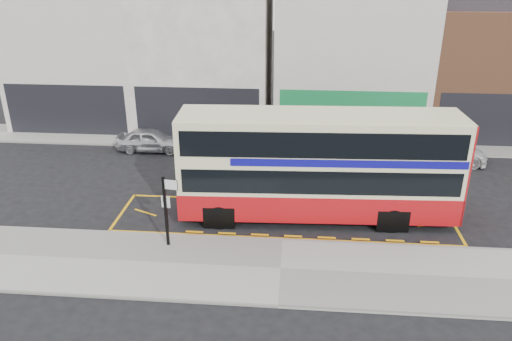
# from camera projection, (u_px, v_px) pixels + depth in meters

# --- Properties ---
(ground) EXTENTS (120.00, 120.00, 0.00)m
(ground) POSITION_uv_depth(u_px,v_px,m) (283.00, 238.00, 19.58)
(ground) COLOR black
(ground) RESTS_ON ground
(pavement) EXTENTS (40.00, 4.00, 0.15)m
(pavement) POSITION_uv_depth(u_px,v_px,m) (281.00, 270.00, 17.45)
(pavement) COLOR #A5A39C
(pavement) RESTS_ON ground
(kerb) EXTENTS (40.00, 0.15, 0.15)m
(kerb) POSITION_uv_depth(u_px,v_px,m) (283.00, 241.00, 19.21)
(kerb) COLOR gray
(kerb) RESTS_ON ground
(far_pavement) EXTENTS (50.00, 3.00, 0.15)m
(far_pavement) POSITION_uv_depth(u_px,v_px,m) (290.00, 141.00, 29.62)
(far_pavement) COLOR #A5A39C
(far_pavement) RESTS_ON ground
(road_markings) EXTENTS (14.00, 3.40, 0.01)m
(road_markings) POSITION_uv_depth(u_px,v_px,m) (284.00, 218.00, 21.05)
(road_markings) COLOR #FFB40D
(road_markings) RESTS_ON ground
(terrace_far_left) EXTENTS (8.00, 8.01, 10.80)m
(terrace_far_left) POSITION_uv_depth(u_px,v_px,m) (86.00, 46.00, 32.46)
(terrace_far_left) COLOR beige
(terrace_far_left) RESTS_ON ground
(terrace_left) EXTENTS (8.00, 8.01, 11.80)m
(terrace_left) POSITION_uv_depth(u_px,v_px,m) (207.00, 40.00, 31.64)
(terrace_left) COLOR white
(terrace_left) RESTS_ON ground
(terrace_green_shop) EXTENTS (9.00, 8.01, 11.30)m
(terrace_green_shop) POSITION_uv_depth(u_px,v_px,m) (349.00, 46.00, 31.03)
(terrace_green_shop) COLOR beige
(terrace_green_shop) RESTS_ON ground
(terrace_right) EXTENTS (9.00, 8.01, 10.30)m
(terrace_right) POSITION_uv_depth(u_px,v_px,m) (497.00, 56.00, 30.52)
(terrace_right) COLOR #A06240
(terrace_right) RESTS_ON ground
(double_decker_bus) EXTENTS (11.37, 3.09, 4.50)m
(double_decker_bus) POSITION_uv_depth(u_px,v_px,m) (319.00, 165.00, 20.27)
(double_decker_bus) COLOR beige
(double_decker_bus) RESTS_ON ground
(bus_stop_post) EXTENTS (0.69, 0.18, 2.80)m
(bus_stop_post) POSITION_uv_depth(u_px,v_px,m) (167.00, 205.00, 18.17)
(bus_stop_post) COLOR black
(bus_stop_post) RESTS_ON pavement
(car_silver) EXTENTS (3.81, 1.58, 1.29)m
(car_silver) POSITION_uv_depth(u_px,v_px,m) (151.00, 140.00, 28.14)
(car_silver) COLOR silver
(car_silver) RESTS_ON ground
(car_grey) EXTENTS (3.76, 1.39, 1.23)m
(car_grey) POSITION_uv_depth(u_px,v_px,m) (248.00, 145.00, 27.46)
(car_grey) COLOR #464B4E
(car_grey) RESTS_ON ground
(car_white) EXTENTS (4.66, 1.93, 1.35)m
(car_white) POSITION_uv_depth(u_px,v_px,m) (442.00, 151.00, 26.47)
(car_white) COLOR white
(car_white) RESTS_ON ground
(street_tree_right) EXTENTS (2.45, 2.45, 5.29)m
(street_tree_right) POSITION_uv_depth(u_px,v_px,m) (406.00, 79.00, 29.04)
(street_tree_right) COLOR #321D16
(street_tree_right) RESTS_ON ground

